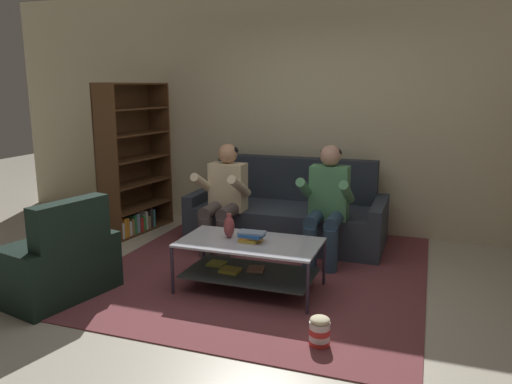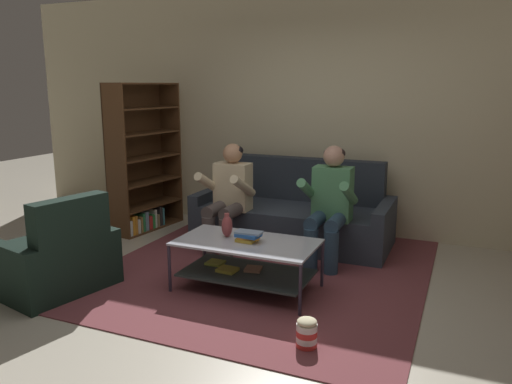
% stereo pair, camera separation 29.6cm
% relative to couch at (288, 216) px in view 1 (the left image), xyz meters
% --- Properties ---
extents(ground, '(16.80, 16.80, 0.00)m').
position_rel_couch_xyz_m(ground, '(0.08, -1.83, -0.29)').
color(ground, beige).
extents(back_partition, '(8.40, 0.12, 2.90)m').
position_rel_couch_xyz_m(back_partition, '(0.08, 0.63, 1.16)').
color(back_partition, beige).
rests_on(back_partition, ground).
extents(couch, '(2.17, 0.93, 0.92)m').
position_rel_couch_xyz_m(couch, '(0.00, 0.00, 0.00)').
color(couch, '#303844').
rests_on(couch, ground).
extents(person_seated_left, '(0.50, 0.58, 1.15)m').
position_rel_couch_xyz_m(person_seated_left, '(-0.55, -0.56, 0.33)').
color(person_seated_left, '#514746').
rests_on(person_seated_left, ground).
extents(person_seated_right, '(0.50, 0.58, 1.18)m').
position_rel_couch_xyz_m(person_seated_right, '(0.55, -0.56, 0.35)').
color(person_seated_right, '#2A4259').
rests_on(person_seated_right, ground).
extents(coffee_table, '(1.20, 0.65, 0.44)m').
position_rel_couch_xyz_m(coffee_table, '(0.07, -1.48, 0.00)').
color(coffee_table, silver).
rests_on(coffee_table, ground).
extents(area_rug, '(3.00, 3.42, 0.01)m').
position_rel_couch_xyz_m(area_rug, '(0.04, -0.87, -0.29)').
color(area_rug, brown).
rests_on(area_rug, ground).
extents(vase, '(0.10, 0.10, 0.22)m').
position_rel_couch_xyz_m(vase, '(-0.13, -1.44, 0.25)').
color(vase, '#953C3F').
rests_on(vase, coffee_table).
extents(book_stack, '(0.23, 0.17, 0.09)m').
position_rel_couch_xyz_m(book_stack, '(0.09, -1.48, 0.20)').
color(book_stack, gold).
rests_on(book_stack, coffee_table).
extents(bookshelf, '(0.46, 1.02, 1.78)m').
position_rel_couch_xyz_m(bookshelf, '(-1.91, -0.22, 0.44)').
color(bookshelf, '#52321C').
rests_on(bookshelf, ground).
extents(armchair, '(0.98, 1.05, 0.86)m').
position_rel_couch_xyz_m(armchair, '(-1.47, -2.12, -0.02)').
color(armchair, black).
rests_on(armchair, ground).
extents(popcorn_tub, '(0.14, 0.14, 0.22)m').
position_rel_couch_xyz_m(popcorn_tub, '(0.85, -2.22, -0.19)').
color(popcorn_tub, red).
rests_on(popcorn_tub, ground).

